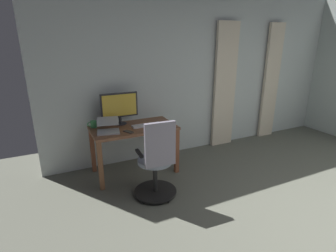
# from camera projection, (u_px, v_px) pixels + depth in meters

# --- Properties ---
(back_room_partition) EXTENTS (5.66, 0.10, 2.73)m
(back_room_partition) POSITION_uv_depth(u_px,v_px,m) (205.00, 73.00, 4.67)
(back_room_partition) COLOR silver
(back_room_partition) RESTS_ON ground
(curtain_left_panel) EXTENTS (0.36, 0.06, 2.24)m
(curtain_left_panel) POSITION_uv_depth(u_px,v_px,m) (271.00, 82.00, 5.26)
(curtain_left_panel) COLOR beige
(curtain_left_panel) RESTS_ON ground
(curtain_right_panel) EXTENTS (0.45, 0.06, 2.24)m
(curtain_right_panel) POSITION_uv_depth(u_px,v_px,m) (225.00, 87.00, 4.80)
(curtain_right_panel) COLOR beige
(curtain_right_panel) RESTS_ON ground
(desk) EXTENTS (1.22, 0.65, 0.73)m
(desk) POSITION_uv_depth(u_px,v_px,m) (134.00, 134.00, 3.88)
(desk) COLOR brown
(desk) RESTS_ON ground
(office_chair) EXTENTS (0.56, 0.56, 1.05)m
(office_chair) POSITION_uv_depth(u_px,v_px,m) (157.00, 164.00, 3.27)
(office_chair) COLOR black
(office_chair) RESTS_ON ground
(computer_monitor) EXTENTS (0.55, 0.18, 0.47)m
(computer_monitor) POSITION_uv_depth(u_px,v_px,m) (119.00, 106.00, 3.88)
(computer_monitor) COLOR #232328
(computer_monitor) RESTS_ON desk
(computer_keyboard) EXTENTS (0.43, 0.13, 0.02)m
(computer_keyboard) POSITION_uv_depth(u_px,v_px,m) (146.00, 125.00, 3.87)
(computer_keyboard) COLOR silver
(computer_keyboard) RESTS_ON desk
(laptop) EXTENTS (0.36, 0.39, 0.16)m
(laptop) POSITION_uv_depth(u_px,v_px,m) (108.00, 128.00, 3.63)
(laptop) COLOR #B7BCC1
(laptop) RESTS_ON desk
(computer_mouse) EXTENTS (0.06, 0.10, 0.04)m
(computer_mouse) POSITION_uv_depth(u_px,v_px,m) (102.00, 125.00, 3.87)
(computer_mouse) COLOR black
(computer_mouse) RESTS_ON desk
(cell_phone_face_up) EXTENTS (0.13, 0.16, 0.01)m
(cell_phone_face_up) POSITION_uv_depth(u_px,v_px,m) (129.00, 132.00, 3.62)
(cell_phone_face_up) COLOR #333338
(cell_phone_face_up) RESTS_ON desk
(cell_phone_by_monitor) EXTENTS (0.08, 0.15, 0.01)m
(cell_phone_by_monitor) POSITION_uv_depth(u_px,v_px,m) (166.00, 123.00, 3.99)
(cell_phone_by_monitor) COLOR #232328
(cell_phone_by_monitor) RESTS_ON desk
(mug_coffee) EXTENTS (0.13, 0.09, 0.10)m
(mug_coffee) POSITION_uv_depth(u_px,v_px,m) (93.00, 124.00, 3.80)
(mug_coffee) COLOR #3D9951
(mug_coffee) RESTS_ON desk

